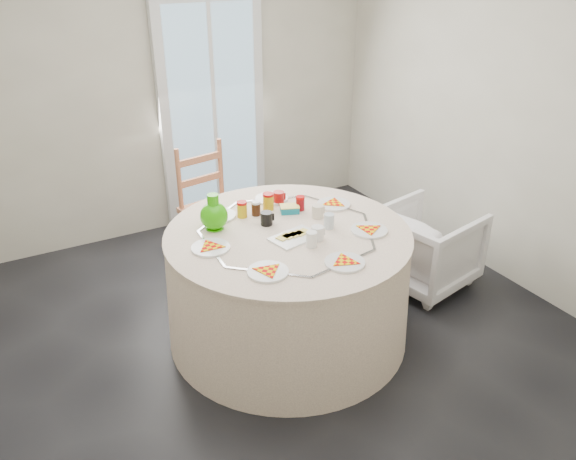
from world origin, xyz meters
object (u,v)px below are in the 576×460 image
wooden_chair (215,214)px  green_pitcher (214,217)px  table (288,286)px  armchair (427,239)px

wooden_chair → green_pitcher: green_pitcher is taller
table → armchair: bearing=2.1°
green_pitcher → armchair: bearing=-9.8°
table → wooden_chair: bearing=93.2°
wooden_chair → green_pitcher: (-0.33, -0.84, 0.40)m
table → green_pitcher: green_pitcher is taller
wooden_chair → armchair: wooden_chair is taller
wooden_chair → armchair: 1.70m
table → wooden_chair: (-0.06, 1.11, 0.09)m
table → wooden_chair: 1.12m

